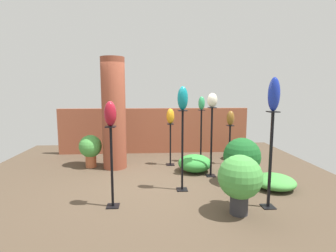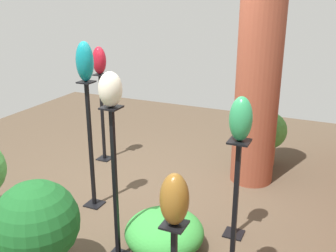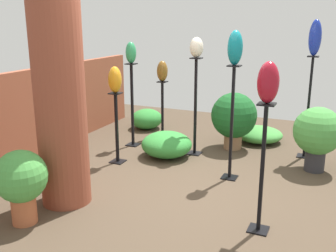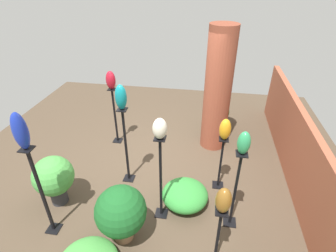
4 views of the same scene
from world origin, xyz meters
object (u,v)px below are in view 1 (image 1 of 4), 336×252
at_px(pedestal_bronze, 230,147).
at_px(potted_plant_walkway_edge, 240,179).
at_px(art_vase_bronze, 230,118).
at_px(pedestal_ruby, 112,170).
at_px(pedestal_jade, 201,138).
at_px(art_vase_jade, 202,103).
at_px(pedestal_ivory, 211,145).
at_px(potted_plant_back_center, 90,148).
at_px(art_vase_ivory, 212,100).
at_px(pedestal_amber, 170,146).
at_px(art_vase_cobalt, 274,94).
at_px(art_vase_amber, 170,116).
at_px(art_vase_ruby, 110,114).
at_px(pedestal_cobalt, 270,164).
at_px(brick_pillar, 114,114).
at_px(pedestal_teal, 182,154).
at_px(potted_plant_front_left, 242,157).
at_px(art_vase_teal, 183,98).

height_order(pedestal_bronze, potted_plant_walkway_edge, pedestal_bronze).
bearing_deg(art_vase_bronze, pedestal_ruby, -138.84).
height_order(pedestal_jade, art_vase_jade, art_vase_jade).
relative_size(pedestal_ivory, potted_plant_back_center, 1.90).
bearing_deg(pedestal_ivory, art_vase_ivory, -90.00).
distance_m(pedestal_amber, art_vase_cobalt, 3.16).
distance_m(art_vase_amber, potted_plant_back_center, 2.10).
bearing_deg(art_vase_ivory, art_vase_ruby, -143.94).
bearing_deg(art_vase_ivory, pedestal_cobalt, -70.46).
bearing_deg(pedestal_cobalt, art_vase_amber, 118.85).
xyz_separation_m(brick_pillar, pedestal_ruby, (0.25, -2.19, -0.71)).
bearing_deg(art_vase_cobalt, art_vase_ruby, 175.61).
xyz_separation_m(pedestal_amber, art_vase_jade, (0.81, 0.19, 1.07)).
bearing_deg(pedestal_jade, pedestal_amber, -166.94).
bearing_deg(brick_pillar, art_vase_amber, 5.55).
bearing_deg(brick_pillar, art_vase_ivory, -19.85).
bearing_deg(pedestal_ivory, pedestal_jade, 90.48).
height_order(art_vase_bronze, potted_plant_back_center, art_vase_bronze).
bearing_deg(art_vase_cobalt, pedestal_cobalt, 0.00).
xyz_separation_m(pedestal_teal, art_vase_jade, (0.72, 1.88, 0.85)).
height_order(brick_pillar, pedestal_jade, brick_pillar).
bearing_deg(pedestal_cobalt, art_vase_ruby, 175.61).
bearing_deg(pedestal_ivory, potted_plant_back_center, 162.67).
xyz_separation_m(art_vase_bronze, potted_plant_back_center, (-3.45, -0.01, -0.70)).
xyz_separation_m(art_vase_ruby, potted_plant_back_center, (-0.84, 2.27, -1.03)).
bearing_deg(pedestal_teal, potted_plant_front_left, 13.25).
distance_m(pedestal_jade, art_vase_amber, 1.03).
distance_m(pedestal_bronze, art_vase_ivory, 1.64).
distance_m(art_vase_jade, art_vase_ivory, 1.11).
xyz_separation_m(art_vase_jade, art_vase_bronze, (0.69, -0.23, -0.36)).
relative_size(art_vase_amber, art_vase_ivory, 1.25).
bearing_deg(pedestal_bronze, brick_pillar, -178.22).
xyz_separation_m(art_vase_bronze, potted_plant_front_left, (-0.16, -1.35, -0.65)).
bearing_deg(pedestal_jade, art_vase_cobalt, -77.97).
distance_m(art_vase_cobalt, potted_plant_walkway_edge, 1.38).
xyz_separation_m(art_vase_teal, potted_plant_front_left, (1.24, 0.29, -1.19)).
xyz_separation_m(brick_pillar, art_vase_bronze, (2.85, 0.09, -0.13)).
distance_m(potted_plant_front_left, potted_plant_walkway_edge, 1.40).
distance_m(pedestal_teal, art_vase_bronze, 2.22).
relative_size(pedestal_cobalt, pedestal_amber, 1.47).
bearing_deg(art_vase_cobalt, pedestal_jade, 102.03).
relative_size(brick_pillar, art_vase_teal, 6.14).
xyz_separation_m(art_vase_jade, potted_plant_back_center, (-2.76, -0.24, -1.06)).
relative_size(pedestal_teal, pedestal_ruby, 1.15).
height_order(art_vase_jade, art_vase_teal, art_vase_teal).
xyz_separation_m(pedestal_bronze, pedestal_ruby, (-2.61, -2.28, 0.15)).
height_order(brick_pillar, art_vase_amber, brick_pillar).
bearing_deg(pedestal_ruby, art_vase_jade, 52.59).
xyz_separation_m(pedestal_amber, pedestal_ruby, (-1.11, -2.32, 0.13)).
distance_m(pedestal_ruby, potted_plant_front_left, 2.61).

